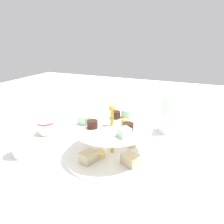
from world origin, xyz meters
name	(u,v)px	position (x,y,z in m)	size (l,w,h in m)	color
ground_plane	(112,155)	(0.00, 0.00, 0.00)	(2.40, 2.40, 0.00)	white
tiered_serving_stand	(112,142)	(0.00, 0.00, 0.05)	(0.28, 0.28, 0.16)	white
water_glass_tall_right	(168,115)	(-0.24, 0.12, 0.07)	(0.07, 0.07, 0.14)	silver
water_glass_short_left	(22,144)	(0.10, -0.25, 0.04)	(0.06, 0.06, 0.08)	silver
teacup_with_saucer	(46,128)	(-0.04, -0.28, 0.02)	(0.09, 0.09, 0.05)	white
butter_knife_right	(96,118)	(-0.26, -0.19, 0.00)	(0.17, 0.01, 0.00)	silver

